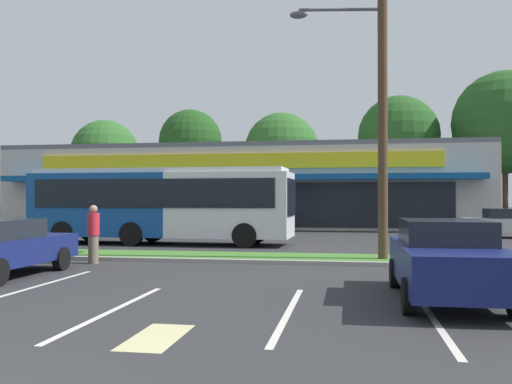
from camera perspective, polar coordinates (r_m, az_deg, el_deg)
name	(u,v)px	position (r m, az deg, el deg)	size (l,w,h in m)	color
grass_median	(218,257)	(18.41, -3.92, -6.65)	(56.00, 2.20, 0.12)	#427A2D
curb_lip	(209,261)	(17.23, -4.87, -7.06)	(56.00, 0.24, 0.12)	#99968C
parking_stripe_0	(40,285)	(13.72, -21.32, -8.93)	(0.12, 4.80, 0.01)	silver
parking_stripe_1	(113,310)	(10.35, -14.55, -11.71)	(0.12, 4.80, 0.01)	silver
parking_stripe_2	(288,312)	(9.89, 3.35, -12.26)	(0.12, 4.80, 0.01)	silver
parking_stripe_3	(434,319)	(9.78, 17.81, -12.36)	(0.12, 4.80, 0.01)	silver
lot_arrow	(157,337)	(8.33, -10.19, -14.47)	(0.70, 1.60, 0.01)	beige
storefront_building	(250,187)	(41.07, -0.61, 0.48)	(31.91, 14.57, 5.53)	#BCB7AD
tree_far_left	(105,154)	(54.14, -15.29, 3.81)	(6.33, 6.33, 9.31)	#473323
tree_left	(190,141)	(50.50, -6.76, 5.20)	(5.67, 5.67, 9.96)	#473323
tree_mid_left	(282,150)	(50.28, 2.65, 4.38)	(6.68, 6.68, 9.71)	#473323
tree_mid	(399,136)	(49.13, 14.48, 5.57)	(6.91, 6.91, 10.73)	#473323
tree_mid_right	(505,123)	(49.26, 24.24, 6.53)	(8.33, 8.33, 12.24)	#473323
utility_pole	(378,75)	(17.95, 12.47, 11.67)	(3.09, 2.40, 10.92)	#4C3826
city_bus	(161,203)	(24.25, -9.73, -1.15)	(11.41, 2.93, 3.25)	#144793
car_2	(198,220)	(30.11, -6.02, -2.86)	(4.17, 1.97, 1.59)	navy
car_3	(446,259)	(11.51, 19.00, -6.53)	(1.96, 4.70, 1.56)	navy
car_5	(511,223)	(30.43, 24.77, -2.89)	(4.51, 1.92, 1.46)	#B7B7BC
pedestrian_near_bench	(93,234)	(17.56, -16.39, -4.19)	(0.36, 0.36, 1.78)	#726651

